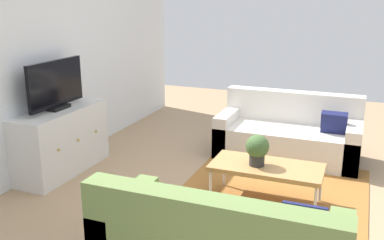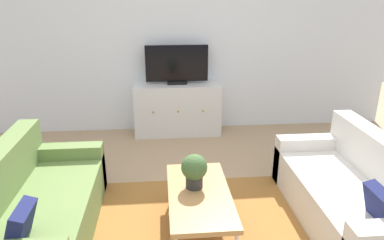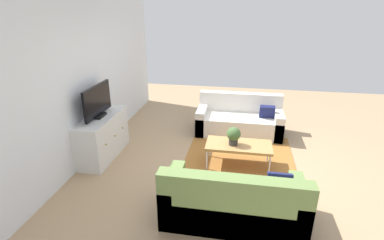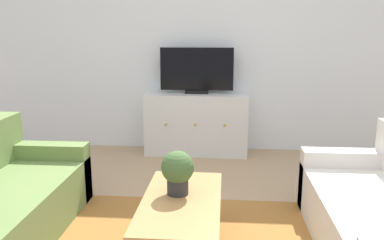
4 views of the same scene
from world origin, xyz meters
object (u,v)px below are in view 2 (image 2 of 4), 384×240
Objects in this scene: couch_right_side at (356,197)px; coffee_table at (199,196)px; potted_plant at (194,170)px; flat_screen_tv at (177,65)px; couch_left_side at (31,213)px; tv_console at (177,109)px.

coffee_table is (-1.44, -0.02, 0.11)m from couch_right_side.
potted_plant reaches higher than coffee_table.
coffee_table is 0.23m from potted_plant.
couch_right_side is 2.93m from flat_screen_tv.
coffee_table is at bearing -69.88° from potted_plant.
couch_left_side is 1.39× the size of tv_console.
flat_screen_tv is at bearing 90.00° from tv_console.
couch_left_side is at bearing 179.13° from coffee_table.
flat_screen_tv is at bearing 122.22° from couch_right_side.
couch_right_side is at bearing -57.78° from flat_screen_tv.
coffee_table is at bearing -179.14° from couch_right_side.
tv_console is (-0.03, 2.30, -0.20)m from potted_plant.
couch_left_side reaches higher than coffee_table.
tv_console is 1.41× the size of flat_screen_tv.
potted_plant is 2.37m from flat_screen_tv.
tv_console is at bearing 90.79° from potted_plant.
potted_plant is (1.39, 0.07, 0.31)m from couch_left_side.
couch_right_side reaches higher than coffee_table.
couch_left_side is 1.43m from potted_plant.
flat_screen_tv reaches higher than couch_left_side.
flat_screen_tv is (-0.07, 2.42, 0.66)m from coffee_table.
couch_left_side is at bearing 180.00° from couch_right_side.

